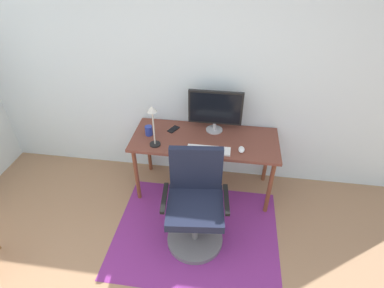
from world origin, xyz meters
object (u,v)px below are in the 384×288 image
Objects in this scene: monitor at (215,109)px; computer_mouse at (241,149)px; desk at (205,144)px; office_chair at (195,207)px; keyboard at (209,150)px; coffee_cup at (149,131)px; cell_phone at (173,129)px; desk_lamp at (153,119)px.

monitor reaches higher than computer_mouse.
office_chair reaches higher than desk.
keyboard reaches higher than desk.
desk is at bearing 83.32° from office_chair.
coffee_cup is 0.73× the size of cell_phone.
desk_lamp is (-0.13, -0.30, 0.30)m from cell_phone.
coffee_cup is at bearing 122.32° from desk_lamp.
monitor reaches higher than office_chair.
monitor is 5.45× the size of coffee_cup.
office_chair is at bearing -39.53° from cell_phone.
office_chair reaches higher than keyboard.
monitor is (0.08, 0.17, 0.34)m from desk.
desk is 14.83× the size of coffee_cup.
cell_phone is (-0.44, -0.05, -0.26)m from monitor.
coffee_cup is 0.32m from desk_lamp.
desk_lamp is at bearing 127.64° from office_chair.
desk_lamp is (-0.49, -0.18, 0.37)m from desk.
monitor is at bearing 63.98° from desk.
desk is 1.56× the size of office_chair.
keyboard is 0.96× the size of desk_lamp.
monitor is at bearing 77.88° from office_chair.
desk_lamp is at bearing -57.68° from coffee_cup.
keyboard is at bearing -172.13° from computer_mouse.
desk_lamp is at bearing -148.40° from monitor.
coffee_cup is at bearing 125.08° from office_chair.
monitor reaches higher than keyboard.
cell_phone is (-0.42, 0.32, -0.00)m from keyboard.
keyboard is 4.18× the size of coffee_cup.
computer_mouse reaches higher than desk.
monitor is 0.73m from coffee_cup.
keyboard is at bearing -73.91° from desk.
desk is 0.64m from desk_lamp.
keyboard is 0.62m from desk_lamp.
office_chair is (-0.09, -0.85, -0.57)m from monitor.
coffee_cup is at bearing 171.40° from computer_mouse.
computer_mouse is 0.74× the size of cell_phone.
monitor is 0.45m from keyboard.
office_chair is (0.59, -0.67, -0.35)m from coffee_cup.
coffee_cup is at bearing -165.01° from monitor.
office_chair is at bearing -126.31° from computer_mouse.
coffee_cup is at bearing -124.16° from cell_phone.
computer_mouse is at bearing -8.60° from coffee_cup.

